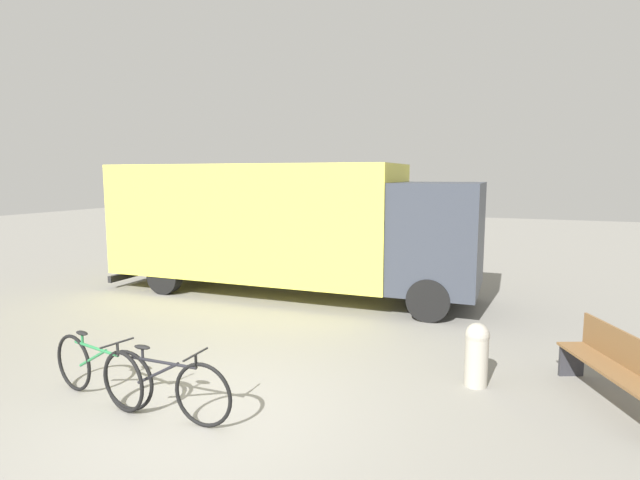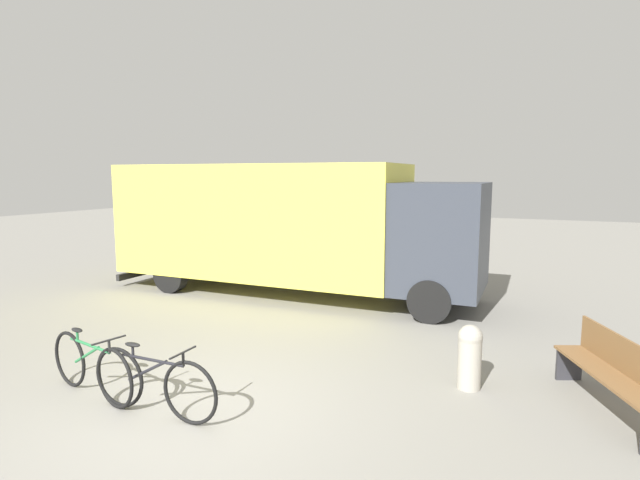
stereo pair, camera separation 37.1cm
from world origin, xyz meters
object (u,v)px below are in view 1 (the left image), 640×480
bicycle_near (97,370)px  bollard_near_bench (477,352)px  park_bench (620,367)px  bicycle_middle (164,386)px  delivery_truck (283,223)px

bicycle_near → bollard_near_bench: bollard_near_bench is taller
park_bench → bollard_near_bench: size_ratio=2.28×
bicycle_near → bicycle_middle: size_ratio=0.98×
delivery_truck → bicycle_near: delivery_truck is taller
park_bench → bicycle_near: 6.39m
park_bench → bicycle_near: park_bench is taller
bollard_near_bench → bicycle_middle: bearing=-144.4°
bicycle_middle → bollard_near_bench: bollard_near_bench is taller
park_bench → delivery_truck: bearing=36.0°
delivery_truck → bicycle_middle: 6.33m
park_bench → bicycle_middle: park_bench is taller
bicycle_near → bicycle_middle: same height
bicycle_near → delivery_truck: bearing=105.5°
park_bench → bollard_near_bench: park_bench is taller
bicycle_near → bicycle_middle: 1.08m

